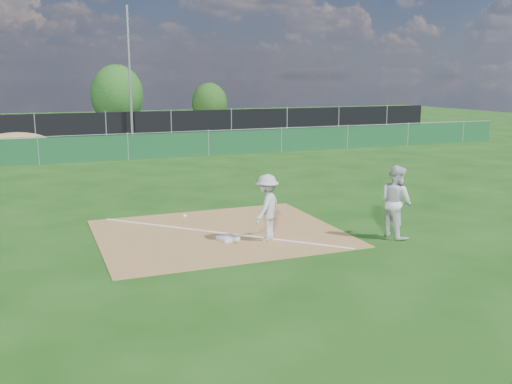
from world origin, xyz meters
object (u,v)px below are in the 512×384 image
at_px(tree_mid, 117,95).
at_px(car_mid, 51,126).
at_px(runner, 396,202).
at_px(car_left, 18,128).
at_px(tree_right, 209,103).
at_px(light_pole, 130,75).
at_px(play_at_first, 267,207).
at_px(car_right, 172,122).
at_px(first_base, 228,238).

bearing_deg(tree_mid, car_mid, -127.90).
distance_m(runner, car_mid, 28.65).
distance_m(car_left, car_mid, 2.06).
relative_size(car_left, car_mid, 0.90).
bearing_deg(tree_right, car_mid, -154.97).
height_order(light_pole, play_at_first, light_pole).
bearing_deg(car_mid, tree_mid, -25.15).
distance_m(runner, tree_mid, 34.61).
height_order(car_right, tree_right, tree_right).
bearing_deg(play_at_first, car_mid, 98.17).
xyz_separation_m(play_at_first, car_right, (4.38, 28.23, -0.17)).
height_order(car_mid, car_right, car_mid).
height_order(first_base, car_right, car_right).
height_order(runner, tree_right, tree_right).
relative_size(light_pole, car_left, 2.01).
height_order(runner, tree_mid, tree_mid).
xyz_separation_m(car_left, tree_mid, (7.26, 6.32, 1.80)).
bearing_deg(tree_right, car_right, -133.15).
distance_m(light_pole, car_right, 7.45).
distance_m(light_pole, play_at_first, 22.96).
bearing_deg(runner, tree_right, -16.38).
relative_size(runner, tree_right, 0.53).
xyz_separation_m(light_pole, car_mid, (-4.49, 4.19, -3.26)).
bearing_deg(car_mid, car_left, 90.82).
height_order(light_pole, car_left, light_pole).
bearing_deg(tree_right, tree_mid, 172.89).
bearing_deg(runner, tree_mid, -4.19).
distance_m(car_right, tree_mid, 6.47).
xyz_separation_m(first_base, car_right, (5.25, 27.88, 0.59)).
height_order(car_right, tree_mid, tree_mid).
relative_size(light_pole, runner, 4.45).
bearing_deg(car_right, car_mid, 97.28).
bearing_deg(car_left, light_pole, -135.16).
height_order(car_mid, tree_mid, tree_mid).
xyz_separation_m(light_pole, car_left, (-6.51, 4.62, -3.31)).
bearing_deg(tree_mid, car_right, -61.12).
distance_m(car_mid, tree_mid, 8.72).
height_order(light_pole, car_mid, light_pole).
bearing_deg(first_base, tree_mid, 86.14).
distance_m(light_pole, tree_right, 13.03).
xyz_separation_m(car_left, tree_right, (14.51, 5.41, 1.07)).
bearing_deg(car_mid, light_pole, -120.29).
distance_m(light_pole, car_mid, 6.96).
distance_m(light_pole, first_base, 22.77).
height_order(runner, car_mid, runner).
relative_size(tree_mid, tree_right, 1.41).
distance_m(light_pole, tree_mid, 11.07).
bearing_deg(car_right, play_at_first, 169.47).
height_order(runner, car_right, runner).
distance_m(play_at_first, runner, 3.20).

